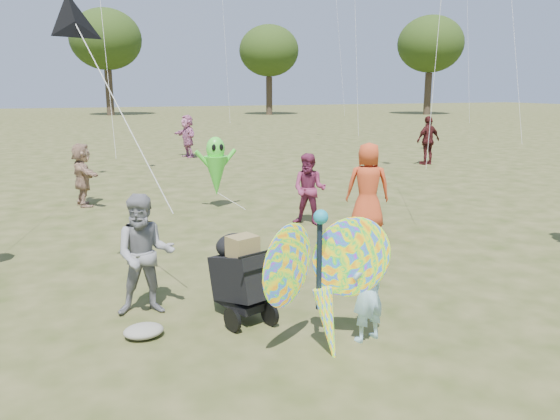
% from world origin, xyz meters
% --- Properties ---
extents(ground, '(160.00, 160.00, 0.00)m').
position_xyz_m(ground, '(0.00, 0.00, 0.00)').
color(ground, '#51592B').
rests_on(ground, ground).
extents(child_girl, '(0.49, 0.38, 1.22)m').
position_xyz_m(child_girl, '(-0.01, -0.73, 0.61)').
color(child_girl, '#ABE1F2').
rests_on(child_girl, ground).
extents(adult_man, '(0.86, 0.73, 1.58)m').
position_xyz_m(adult_man, '(-2.25, 1.00, 0.79)').
color(adult_man, gray).
rests_on(adult_man, ground).
extents(grey_bag, '(0.47, 0.38, 0.15)m').
position_xyz_m(grey_bag, '(-2.41, 0.31, 0.07)').
color(grey_bag, gray).
rests_on(grey_bag, ground).
extents(crowd_a, '(1.03, 0.88, 1.80)m').
position_xyz_m(crowd_a, '(2.62, 3.70, 0.90)').
color(crowd_a, '#C2421F').
rests_on(crowd_a, ground).
extents(crowd_d, '(0.70, 1.50, 1.56)m').
position_xyz_m(crowd_d, '(-2.71, 8.28, 0.78)').
color(crowd_d, '#A17B63').
rests_on(crowd_d, ground).
extents(crowd_e, '(0.94, 0.92, 1.53)m').
position_xyz_m(crowd_e, '(1.67, 4.49, 0.76)').
color(crowd_e, '#7B294B').
rests_on(crowd_e, ground).
extents(crowd_h, '(1.12, 0.59, 1.83)m').
position_xyz_m(crowd_h, '(9.77, 11.30, 0.92)').
color(crowd_h, '#431617').
rests_on(crowd_h, ground).
extents(crowd_j, '(0.86, 1.71, 1.77)m').
position_xyz_m(crowd_j, '(1.80, 16.89, 0.88)').
color(crowd_j, '#B86993').
rests_on(crowd_j, ground).
extents(jogging_stroller, '(0.71, 1.13, 1.09)m').
position_xyz_m(jogging_stroller, '(-1.15, 0.45, 0.61)').
color(jogging_stroller, black).
rests_on(jogging_stroller, ground).
extents(butterfly_kite, '(1.74, 0.75, 1.81)m').
position_xyz_m(butterfly_kite, '(-0.62, -0.78, 0.82)').
color(butterfly_kite, orange).
rests_on(butterfly_kite, ground).
extents(delta_kite_rig, '(1.43, 1.54, 2.86)m').
position_xyz_m(delta_kite_rig, '(-2.82, 2.31, 3.70)').
color(delta_kite_rig, black).
rests_on(delta_kite_rig, ground).
extents(alien_kite, '(1.12, 0.69, 1.74)m').
position_xyz_m(alien_kite, '(0.27, 6.77, 0.97)').
color(alien_kite, '#46E135').
rests_on(alien_kite, ground).
extents(tree_line, '(91.78, 33.60, 10.79)m').
position_xyz_m(tree_line, '(3.67, 44.99, 6.86)').
color(tree_line, '#3A2D21').
rests_on(tree_line, ground).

